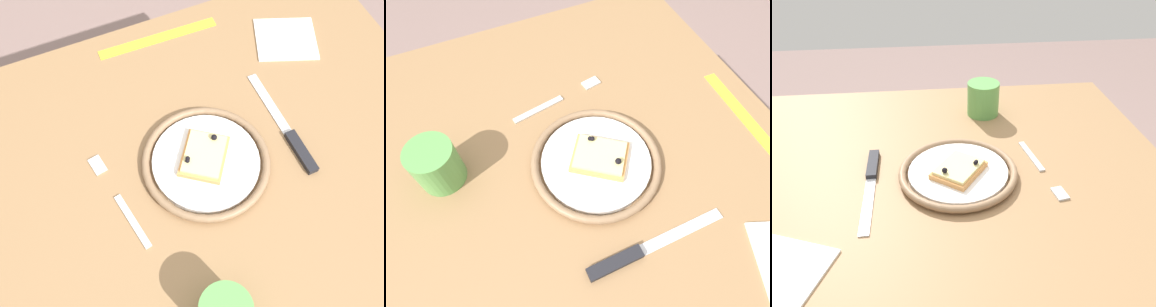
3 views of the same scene
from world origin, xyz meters
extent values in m
plane|color=gray|center=(0.00, 0.00, 0.00)|extent=(6.00, 6.00, 0.00)
cube|color=#936D47|center=(0.00, 0.00, 0.70)|extent=(0.92, 0.79, 0.03)
cylinder|color=#4C4742|center=(-0.40, -0.33, 0.34)|extent=(0.05, 0.05, 0.69)
cylinder|color=#4C4742|center=(-0.40, 0.33, 0.34)|extent=(0.05, 0.05, 0.69)
cylinder|color=white|center=(-0.02, 0.02, 0.72)|extent=(0.19, 0.19, 0.01)
torus|color=#8C6B4C|center=(-0.02, 0.02, 0.73)|extent=(0.23, 0.23, 0.01)
cube|color=#D18C4C|center=(-0.02, 0.03, 0.74)|extent=(0.12, 0.12, 0.01)
cube|color=#E9DA8D|center=(-0.02, 0.03, 0.74)|extent=(0.11, 0.11, 0.01)
sphere|color=black|center=(0.01, 0.05, 0.75)|extent=(0.01, 0.01, 0.01)
sphere|color=black|center=(-0.05, 0.03, 0.75)|extent=(0.01, 0.01, 0.01)
sphere|color=black|center=(-0.06, 0.03, 0.75)|extent=(0.01, 0.01, 0.01)
cube|color=silver|center=(0.15, 0.09, 0.72)|extent=(0.02, 0.15, 0.00)
cube|color=black|center=(0.15, -0.03, 0.72)|extent=(0.02, 0.09, 0.01)
cube|color=silver|center=(-0.18, -0.03, 0.72)|extent=(0.03, 0.11, 0.00)
cube|color=silver|center=(-0.20, 0.10, 0.72)|extent=(0.03, 0.04, 0.00)
cylinder|color=#599E4C|center=(-0.11, -0.23, 0.76)|extent=(0.08, 0.08, 0.08)
cube|color=yellow|center=(0.01, 0.34, 0.72)|extent=(0.26, 0.03, 0.00)
camera|label=1|loc=(-0.20, -0.32, 1.46)|focal=42.99mm
camera|label=2|loc=(0.23, -0.13, 1.23)|focal=30.85mm
camera|label=3|loc=(0.03, 0.61, 1.17)|focal=35.49mm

